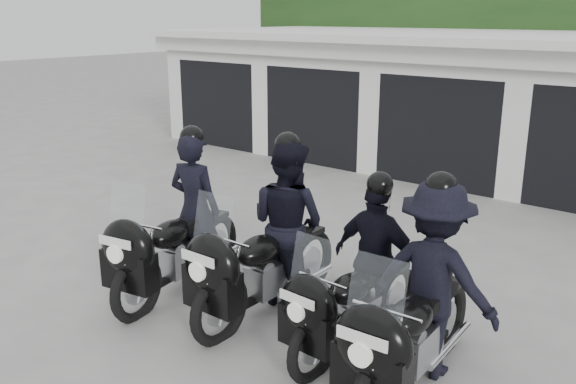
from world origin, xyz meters
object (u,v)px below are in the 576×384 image
Objects in this scene: police_bike_a at (179,227)px; police_bike_c at (366,273)px; police_bike_b at (276,236)px; police_bike_d at (426,294)px.

police_bike_c is (2.50, 0.36, -0.03)m from police_bike_a.
police_bike_d is (2.04, -0.26, -0.02)m from police_bike_b.
police_bike_d is at bearing -8.28° from police_bike_a.
police_bike_a is 1.01× the size of police_bike_d.
police_bike_d reaches higher than police_bike_c.
police_bike_d is (3.28, 0.13, 0.05)m from police_bike_a.
police_bike_b is 1.13× the size of police_bike_c.
police_bike_a is at bearing -169.30° from police_bike_c.
police_bike_a is at bearing -163.44° from police_bike_b.
police_bike_a is at bearing 178.94° from police_bike_d.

